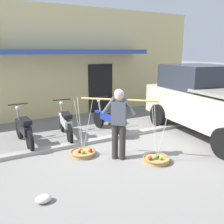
{
  "coord_description": "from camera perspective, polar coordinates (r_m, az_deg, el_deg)",
  "views": [
    {
      "loc": [
        -3.05,
        -5.45,
        2.54
      ],
      "look_at": [
        0.32,
        0.6,
        0.85
      ],
      "focal_mm": 40.41,
      "sensor_mm": 36.0,
      "label": 1
    }
  ],
  "objects": [
    {
      "name": "fruit_vendor",
      "position": [
        5.87,
        1.56,
        -1.72
      ],
      "size": [
        1.39,
        1.22,
        1.7
      ],
      "color": "#2D2823",
      "rests_on": "ground"
    },
    {
      "name": "plastic_litter_bag",
      "position": [
        4.71,
        -15.24,
        -18.41
      ],
      "size": [
        0.28,
        0.22,
        0.14
      ],
      "primitive_type": "ellipsoid",
      "color": "silver",
      "rests_on": "ground"
    },
    {
      "name": "parked_truck",
      "position": [
        8.24,
        21.33,
        2.22
      ],
      "size": [
        2.56,
        4.89,
        2.1
      ],
      "color": "beige",
      "rests_on": "ground"
    },
    {
      "name": "storefront_building",
      "position": [
        12.29,
        -16.4,
        11.12
      ],
      "size": [
        13.0,
        6.0,
        4.2
      ],
      "color": "#DBC684",
      "rests_on": "ground"
    },
    {
      "name": "motorcycle_third_in_row",
      "position": [
        7.93,
        -0.71,
        -1.54
      ],
      "size": [
        0.54,
        1.82,
        1.09
      ],
      "color": "black",
      "rests_on": "ground"
    },
    {
      "name": "ground_plane",
      "position": [
        6.74,
        0.09,
        -8.42
      ],
      "size": [
        90.0,
        90.0,
        0.0
      ],
      "primitive_type": "plane",
      "color": "gray"
    },
    {
      "name": "sidewalk_curb",
      "position": [
        7.3,
        -2.6,
        -6.24
      ],
      "size": [
        20.0,
        0.24,
        0.1
      ],
      "primitive_type": "cube",
      "color": "gray",
      "rests_on": "ground"
    },
    {
      "name": "fruit_basket_right_side",
      "position": [
        6.08,
        10.0,
        -10.41
      ],
      "size": [
        0.64,
        0.64,
        1.45
      ],
      "color": "#B2894C",
      "rests_on": "ground"
    },
    {
      "name": "fruit_basket_left_side",
      "position": [
        6.38,
        -6.58,
        -9.1
      ],
      "size": [
        0.64,
        0.64,
        1.45
      ],
      "color": "#B2894C",
      "rests_on": "ground"
    },
    {
      "name": "motorcycle_second_in_row",
      "position": [
        7.6,
        -10.46,
        -2.47
      ],
      "size": [
        0.54,
        1.81,
        1.09
      ],
      "color": "black",
      "rests_on": "ground"
    },
    {
      "name": "wooden_crate",
      "position": [
        8.94,
        0.44,
        -1.73
      ],
      "size": [
        0.44,
        0.36,
        0.32
      ],
      "primitive_type": "cube",
      "color": "olive",
      "rests_on": "ground"
    },
    {
      "name": "motorcycle_nearest_shop",
      "position": [
        7.29,
        -19.31,
        -3.72
      ],
      "size": [
        0.54,
        1.82,
        1.09
      ],
      "color": "black",
      "rests_on": "ground"
    }
  ]
}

